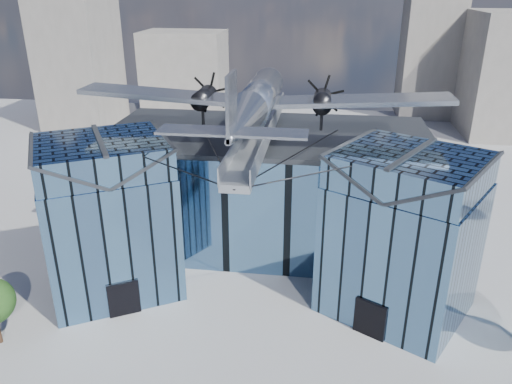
# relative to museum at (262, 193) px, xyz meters

# --- Properties ---
(ground_plane) EXTENTS (120.00, 120.00, 0.00)m
(ground_plane) POSITION_rel_museum_xyz_m (-0.00, -5.82, -5.54)
(ground_plane) COLOR gray
(museum) EXTENTS (32.88, 24.50, 17.60)m
(museum) POSITION_rel_museum_xyz_m (0.00, 0.00, 0.00)
(museum) COLOR teal
(museum) RESTS_ON ground
(bg_towers) EXTENTS (77.00, 24.50, 26.00)m
(bg_towers) POSITION_rel_museum_xyz_m (1.45, 44.67, 4.47)
(bg_towers) COLOR slate
(bg_towers) RESTS_ON ground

